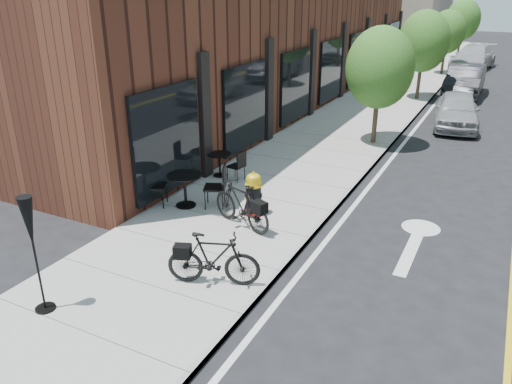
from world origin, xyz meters
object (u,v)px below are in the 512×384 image
Objects in this scene: patio_umbrella at (30,231)px; parked_car_b at (465,80)px; parked_car_c at (473,57)px; bicycle_right at (213,259)px; bistro_set_b at (185,186)px; parked_car_a at (457,110)px; bistro_set_c at (220,161)px; fire_hydrant at (254,194)px; bicycle_left at (241,205)px.

patio_umbrella reaches higher than parked_car_b.
patio_umbrella is 0.39× the size of parked_car_c.
bistro_set_b reaches higher than bicycle_right.
bicycle_right is at bearing -107.20° from parked_car_a.
bistro_set_b is at bearing -104.40° from parked_car_b.
patio_umbrella is (0.63, -6.70, 1.03)m from bistro_set_c.
parked_car_b is (2.10, 20.17, 0.13)m from bicycle_right.
fire_hydrant is 26.60m from parked_car_c.
parked_car_b is (4.20, 22.10, -0.82)m from patio_umbrella.
fire_hydrant is 17.46m from parked_car_b.
parked_car_b is (4.82, 15.40, 0.21)m from bistro_set_c.
parked_car_b is at bearing 51.89° from bistro_set_b.
parked_car_c reaches higher than bicycle_left.
parked_car_a reaches higher than bicycle_right.
bistro_set_b is (-1.73, 0.36, 0.00)m from bicycle_left.
parked_car_b reaches higher than bicycle_right.
parked_car_c is at bearing -164.89° from bicycle_left.
parked_car_c is (4.40, 24.66, 0.21)m from bistro_set_c.
bicycle_left reaches higher than bicycle_right.
bicycle_left and bistro_set_b have the same top height.
bicycle_left is 2.35m from bicycle_right.
parked_car_a reaches higher than bistro_set_b.
bistro_set_b is (-2.39, 2.61, 0.02)m from bicycle_right.
bicycle_left is 27.29m from parked_car_c.
parked_car_b is at bearing -80.04° from parked_car_c.
parked_car_a is 15.77m from parked_car_c.
bicycle_right is at bearing -51.42° from bistro_set_c.
fire_hydrant is 0.23× the size of parked_car_b.
patio_umbrella is at bearing -75.72° from bistro_set_c.
bistro_set_b is 2.19m from bistro_set_c.
fire_hydrant is 0.60× the size of bicycle_left.
fire_hydrant is at bearing -87.82° from parked_car_c.
bicycle_left reaches higher than bistro_set_c.
patio_umbrella is 16.29m from parked_car_a.
bicycle_right is 13.91m from parked_car_a.
bicycle_right is (0.66, -2.25, -0.02)m from bicycle_left.
patio_umbrella reaches higher than parked_car_c.
bicycle_right is 0.83× the size of patio_umbrella.
parked_car_b is (2.77, 17.92, 0.11)m from bicycle_left.
bicycle_right reaches higher than bistro_set_c.
bicycle_left is at bearing -87.57° from parked_car_c.
parked_car_b reaches higher than bistro_set_b.
bistro_set_c is 6.81m from patio_umbrella.
parked_car_b reaches higher than fire_hydrant.
parked_car_c is (2.34, 27.19, 0.10)m from bicycle_left.
parked_car_c reaches higher than bicycle_right.
bistro_set_c is at bearing -107.42° from parked_car_b.
fire_hydrant is 0.70m from bicycle_left.
patio_umbrella is at bearing 111.99° from bicycle_right.
parked_car_c is at bearing 57.61° from bistro_set_b.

